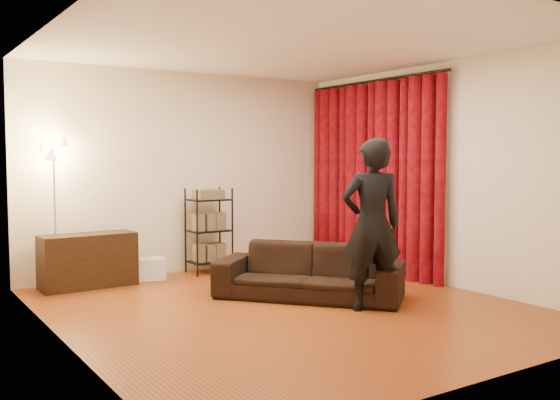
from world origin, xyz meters
TOP-DOWN VIEW (x-y plane):
  - floor at (0.00, 0.00)m, footprint 5.00×5.00m
  - ceiling at (0.00, 0.00)m, footprint 5.00×5.00m
  - wall_back at (0.00, 2.50)m, footprint 5.00×0.00m
  - wall_front at (0.00, -2.50)m, footprint 5.00×0.00m
  - wall_left at (-2.25, 0.00)m, footprint 0.00×5.00m
  - wall_right at (2.25, 0.00)m, footprint 0.00×5.00m
  - curtain_rod at (2.15, 1.12)m, footprint 0.04×2.65m
  - curtain at (2.13, 1.12)m, footprint 0.22×2.65m
  - sofa at (0.45, 0.24)m, footprint 1.92×2.06m
  - person at (0.68, -0.52)m, footprint 0.75×0.62m
  - media_cabinet at (-1.44, 2.15)m, footprint 1.12×0.46m
  - storage_boxes at (-0.64, 2.18)m, footprint 0.37×0.32m
  - wire_shelf at (0.20, 2.20)m, footprint 0.59×0.47m
  - floor_lamp at (-1.79, 2.22)m, footprint 0.36×0.36m

SIDE VIEW (x-z plane):
  - floor at x=0.00m, z-range 0.00..0.00m
  - storage_boxes at x=-0.64m, z-range 0.00..0.28m
  - sofa at x=0.45m, z-range 0.00..0.59m
  - media_cabinet at x=-1.44m, z-range 0.00..0.65m
  - wire_shelf at x=0.20m, z-range 0.00..1.14m
  - person at x=0.68m, z-range 0.00..1.75m
  - floor_lamp at x=-1.79m, z-range 0.00..1.78m
  - curtain at x=2.13m, z-range 0.00..2.55m
  - wall_back at x=0.00m, z-range -1.15..3.85m
  - wall_front at x=0.00m, z-range -1.15..3.85m
  - wall_left at x=-2.25m, z-range -1.15..3.85m
  - wall_right at x=2.25m, z-range -1.15..3.85m
  - curtain_rod at x=2.15m, z-range 2.56..2.60m
  - ceiling at x=0.00m, z-range 2.70..2.70m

